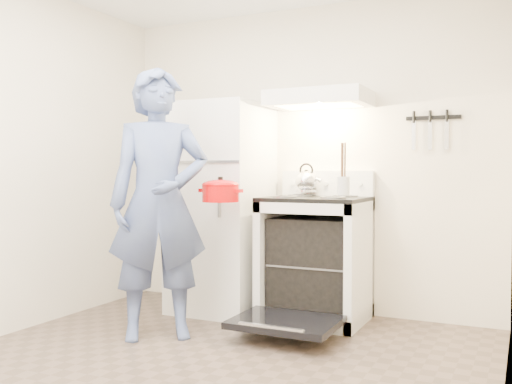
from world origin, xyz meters
TOP-DOWN VIEW (x-y plane):
  - floor at (0.00, 0.00)m, footprint 3.60×3.60m
  - back_wall at (0.00, 1.80)m, footprint 3.20×0.02m
  - refrigerator at (-0.58, 1.45)m, footprint 0.70×0.70m
  - stove_body at (0.23, 1.48)m, footprint 0.76×0.65m
  - cooktop at (0.23, 1.48)m, footprint 0.76×0.65m
  - backsplash at (0.23, 1.76)m, footprint 0.76×0.07m
  - oven_door at (0.23, 0.88)m, footprint 0.70×0.54m
  - oven_rack at (0.23, 1.48)m, footprint 0.60×0.52m
  - range_hood at (0.23, 1.55)m, footprint 0.76×0.50m
  - knife_strip at (1.05, 1.79)m, footprint 0.40×0.02m
  - pizza_stone at (0.19, 1.47)m, footprint 0.34×0.34m
  - tea_kettle at (0.09, 1.64)m, footprint 0.21×0.18m
  - utensil_jar at (0.52, 1.23)m, footprint 0.11×0.11m
  - person at (-0.59, 0.58)m, footprint 0.81×0.77m
  - dutch_oven at (-0.26, 0.86)m, footprint 0.33×0.26m

SIDE VIEW (x-z plane):
  - floor at x=0.00m, z-range 0.00..0.00m
  - oven_door at x=0.23m, z-range 0.10..0.15m
  - oven_rack at x=0.23m, z-range 0.43..0.45m
  - pizza_stone at x=0.19m, z-range 0.45..0.46m
  - stove_body at x=0.23m, z-range 0.00..0.92m
  - refrigerator at x=-0.58m, z-range 0.00..1.70m
  - person at x=-0.59m, z-range 0.00..1.85m
  - cooktop at x=0.23m, z-range 0.92..0.95m
  - dutch_oven at x=-0.26m, z-range 0.88..1.10m
  - utensil_jar at x=0.52m, z-range 0.98..1.11m
  - backsplash at x=0.23m, z-range 0.95..1.15m
  - tea_kettle at x=0.09m, z-range 0.95..1.21m
  - back_wall at x=0.00m, z-range 0.00..2.50m
  - knife_strip at x=1.05m, z-range 1.54..1.56m
  - range_hood at x=0.23m, z-range 1.65..1.77m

